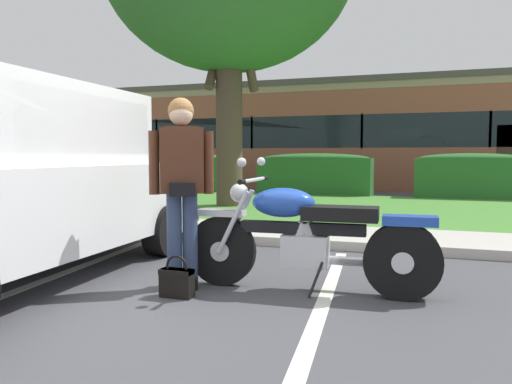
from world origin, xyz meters
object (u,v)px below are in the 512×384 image
(hedge_left, at_px, (186,172))
(hedge_center_right, at_px, (471,175))
(rider_person, at_px, (182,178))
(parked_suv_adjacent, at_px, (2,181))
(handbag, at_px, (177,280))
(motorcycle, at_px, (318,238))
(brick_building, at_px, (375,138))
(hedge_center_left, at_px, (315,173))

(hedge_left, xyz_separation_m, hedge_center_right, (8.41, 0.00, 0.00))
(rider_person, xyz_separation_m, parked_suv_adjacent, (-1.71, -0.35, -0.04))
(hedge_left, bearing_deg, handbag, -63.13)
(motorcycle, height_order, rider_person, rider_person)
(rider_person, bearing_deg, brick_building, 90.20)
(handbag, bearing_deg, brick_building, 90.52)
(rider_person, xyz_separation_m, handbag, (0.10, -0.29, -0.85))
(rider_person, bearing_deg, handbag, -71.78)
(hedge_center_right, distance_m, brick_building, 7.54)
(parked_suv_adjacent, distance_m, hedge_center_left, 10.69)
(parked_suv_adjacent, bearing_deg, motorcycle, 11.71)
(rider_person, bearing_deg, hedge_center_right, 73.16)
(hedge_left, height_order, hedge_center_left, same)
(hedge_center_right, bearing_deg, rider_person, -106.84)
(hedge_left, xyz_separation_m, hedge_center_left, (4.20, 0.00, -0.00))
(handbag, height_order, hedge_center_right, hedge_center_right)
(rider_person, relative_size, parked_suv_adjacent, 0.35)
(motorcycle, bearing_deg, handbag, -153.34)
(motorcycle, distance_m, parked_suv_adjacent, 2.99)
(motorcycle, xyz_separation_m, parked_suv_adjacent, (-2.90, -0.60, 0.48))
(hedge_left, relative_size, hedge_center_right, 0.95)
(rider_person, height_order, brick_building, brick_building)
(hedge_left, bearing_deg, brick_building, 52.12)
(handbag, height_order, brick_building, brick_building)
(hedge_center_right, bearing_deg, brick_building, 115.38)
(rider_person, distance_m, hedge_center_left, 10.39)
(hedge_left, relative_size, hedge_center_left, 0.83)
(motorcycle, xyz_separation_m, hedge_center_left, (-2.26, 10.07, 0.17))
(hedge_center_right, xyz_separation_m, brick_building, (-3.18, 6.71, 1.25))
(hedge_center_left, bearing_deg, rider_person, -84.03)
(hedge_left, distance_m, hedge_center_left, 4.20)
(hedge_left, height_order, brick_building, brick_building)
(rider_person, relative_size, hedge_left, 0.63)
(motorcycle, height_order, parked_suv_adjacent, parked_suv_adjacent)
(hedge_center_left, bearing_deg, hedge_center_right, 0.00)
(handbag, relative_size, brick_building, 0.02)
(parked_suv_adjacent, xyz_separation_m, brick_building, (1.65, 17.38, 0.95))
(parked_suv_adjacent, bearing_deg, rider_person, 11.43)
(parked_suv_adjacent, xyz_separation_m, hedge_left, (-3.57, 10.67, -0.30))
(rider_person, bearing_deg, parked_suv_adjacent, -168.57)
(handbag, distance_m, hedge_center_left, 10.69)
(parked_suv_adjacent, relative_size, hedge_center_left, 1.50)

